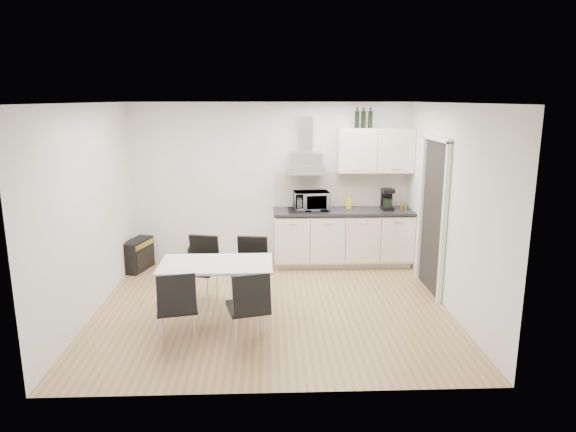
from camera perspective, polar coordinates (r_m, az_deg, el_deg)
name	(u,v)px	position (r m, az deg, el deg)	size (l,w,h in m)	color
ground	(272,307)	(6.79, -1.74, -10.07)	(4.50, 4.50, 0.00)	tan
wall_back	(271,184)	(8.36, -1.92, 3.62)	(4.50, 0.10, 2.60)	white
wall_front	(274,258)	(4.46, -1.62, -4.72)	(4.50, 0.10, 2.60)	white
wall_left	(89,211)	(6.76, -21.25, 0.52)	(0.10, 4.00, 2.60)	white
wall_right	(450,208)	(6.79, 17.54, 0.84)	(0.10, 4.00, 2.60)	white
ceiling	(271,103)	(6.25, -1.90, 12.45)	(4.50, 4.50, 0.00)	white
doorway	(432,218)	(7.34, 15.69, -0.17)	(0.08, 1.04, 2.10)	white
kitchenette	(345,215)	(8.28, 6.36, 0.14)	(2.22, 0.64, 2.52)	beige
dining_table	(216,270)	(6.18, -7.95, -5.95)	(1.33, 0.77, 0.75)	white
chair_far_left	(200,271)	(6.88, -9.79, -6.03)	(0.44, 0.50, 0.88)	black
chair_far_right	(250,272)	(6.74, -4.22, -6.26)	(0.44, 0.50, 0.88)	black
chair_near_left	(177,308)	(5.76, -12.25, -9.95)	(0.44, 0.50, 0.88)	black
chair_near_right	(248,308)	(5.64, -4.47, -10.18)	(0.44, 0.50, 0.88)	black
guitar_amp	(138,255)	(8.45, -16.33, -4.15)	(0.41, 0.64, 0.49)	black
floor_speaker	(193,255)	(8.62, -10.49, -4.29)	(0.16, 0.14, 0.26)	black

